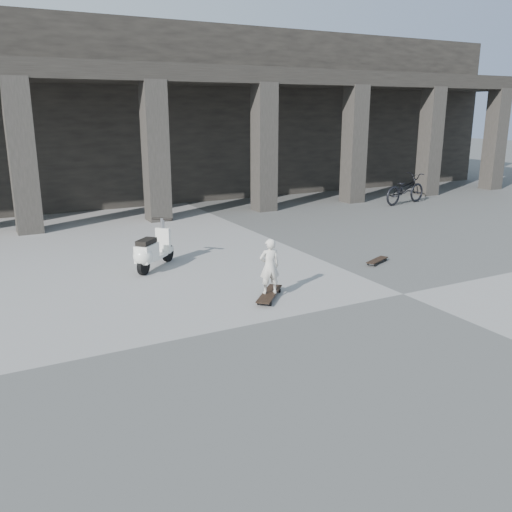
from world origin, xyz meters
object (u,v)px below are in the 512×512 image
skateboard_spare (377,260)px  scooter (150,252)px  child (270,266)px  longboard (269,294)px  bicycle (405,189)px

skateboard_spare → scooter: bearing=134.9°
child → scooter: bearing=-51.1°
child → scooter: (-1.33, 2.58, -0.19)m
skateboard_spare → longboard: bearing=171.5°
longboard → child: 0.51m
longboard → scooter: scooter is taller
scooter → longboard: bearing=-106.9°
skateboard_spare → scooter: (-4.47, 1.70, 0.33)m
scooter → child: bearing=-106.9°
longboard → bicycle: 11.01m
bicycle → scooter: bearing=99.7°
skateboard_spare → scooter: size_ratio=0.65×
bicycle → longboard: bearing=114.9°
longboard → bicycle: (8.95, 6.39, 0.44)m
skateboard_spare → scooter: 4.80m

